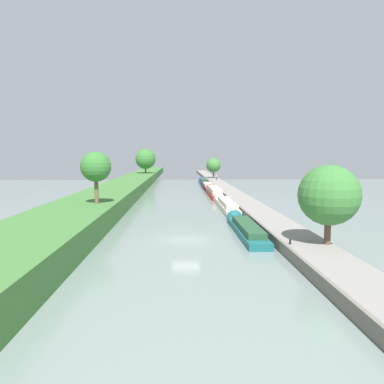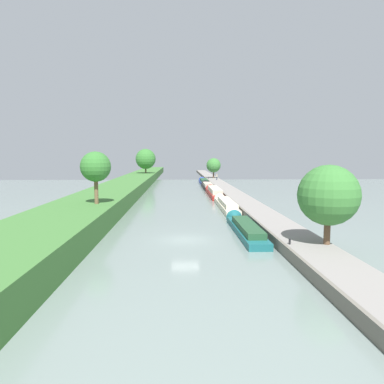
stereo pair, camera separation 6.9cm
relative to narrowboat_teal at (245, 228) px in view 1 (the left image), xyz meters
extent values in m
plane|color=slate|center=(-5.90, -2.89, -0.48)|extent=(160.00, 160.00, 0.00)
cube|color=#3D7033|center=(-17.37, -2.89, 0.65)|extent=(7.81, 260.00, 2.26)
cube|color=gray|center=(3.48, -2.89, -0.06)|extent=(3.64, 260.00, 0.84)
cube|color=#6B665B|center=(1.54, -2.89, -0.03)|extent=(0.25, 260.00, 0.89)
cube|color=#195B60|center=(0.00, -0.85, -0.17)|extent=(1.96, 12.80, 0.61)
cube|color=#234C2D|center=(0.00, -1.49, 0.41)|extent=(1.61, 8.96, 0.56)
cone|color=#195B60|center=(0.00, 6.13, -0.17)|extent=(1.86, 1.18, 1.86)
cube|color=beige|center=(0.27, 15.65, -0.11)|extent=(1.92, 14.59, 0.73)
cube|color=beige|center=(0.27, 14.92, 0.55)|extent=(1.58, 10.21, 0.60)
cone|color=beige|center=(0.27, 23.52, -0.11)|extent=(1.83, 1.15, 1.83)
cube|color=maroon|center=(0.15, 31.99, -0.09)|extent=(2.12, 15.43, 0.77)
cube|color=beige|center=(0.15, 31.22, 0.72)|extent=(1.74, 10.80, 0.85)
cone|color=maroon|center=(0.15, 40.34, -0.09)|extent=(2.02, 1.27, 2.02)
cube|color=black|center=(0.10, 47.52, -0.16)|extent=(2.16, 12.20, 0.63)
cube|color=#B2A893|center=(0.10, 46.91, 0.48)|extent=(1.77, 8.54, 0.64)
cone|color=black|center=(0.10, 54.27, -0.16)|extent=(2.05, 1.30, 2.05)
cube|color=#283D93|center=(0.21, 61.71, -0.13)|extent=(2.08, 12.10, 0.68)
cube|color=#234C2D|center=(0.21, 61.11, 0.49)|extent=(1.71, 8.47, 0.57)
cone|color=#283D93|center=(0.21, 68.39, -0.13)|extent=(1.98, 1.25, 1.98)
cylinder|color=brown|center=(4.79, -8.25, 1.62)|extent=(0.49, 0.49, 2.51)
sphere|color=#387533|center=(4.79, -8.25, 4.14)|extent=(4.59, 4.59, 4.59)
cylinder|color=#4C3828|center=(3.80, 71.55, 1.67)|extent=(0.41, 0.41, 2.60)
sphere|color=#387533|center=(3.80, 71.55, 4.13)|extent=(4.23, 4.23, 4.23)
cylinder|color=#4C3828|center=(-16.32, 72.05, 3.09)|extent=(0.42, 0.42, 2.60)
sphere|color=#33702D|center=(-16.32, 72.05, 6.02)|extent=(5.92, 5.92, 5.92)
cylinder|color=brown|center=(-15.56, 4.87, 3.38)|extent=(0.44, 0.44, 3.19)
sphere|color=#33702D|center=(-15.56, 4.87, 5.88)|extent=(3.32, 3.32, 3.32)
cylinder|color=#282D42|center=(3.92, 63.22, 0.78)|extent=(0.26, 0.26, 0.82)
cylinder|color=tan|center=(3.92, 63.22, 1.50)|extent=(0.34, 0.34, 0.62)
sphere|color=tan|center=(3.92, 63.22, 1.92)|extent=(0.22, 0.22, 0.22)
cylinder|color=black|center=(1.96, -8.18, 0.59)|extent=(0.16, 0.16, 0.45)
cylinder|color=black|center=(1.96, 68.10, 0.59)|extent=(0.16, 0.16, 0.45)
camera|label=1|loc=(-6.52, -34.66, 7.13)|focal=33.55mm
camera|label=2|loc=(-6.46, -34.66, 7.13)|focal=33.55mm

